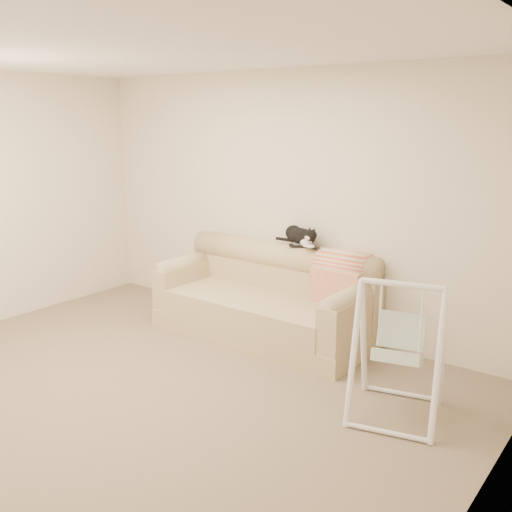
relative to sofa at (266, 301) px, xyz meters
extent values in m
plane|color=#776955|center=(-0.02, -1.62, -0.35)|extent=(5.00, 5.00, 0.00)
cube|color=beige|center=(-0.02, 0.38, 0.95)|extent=(5.00, 0.04, 2.60)
cube|color=beige|center=(2.48, -1.62, 0.95)|extent=(0.04, 4.00, 2.60)
cube|color=white|center=(-0.02, -1.62, 2.24)|extent=(5.00, 4.00, 0.02)
cube|color=tan|center=(0.00, -0.09, -0.26)|extent=(2.20, 0.90, 0.18)
cube|color=tan|center=(0.00, -0.20, -0.05)|extent=(1.80, 0.68, 0.24)
cube|color=tan|center=(0.00, 0.25, 0.08)|extent=(2.20, 0.22, 0.50)
cylinder|color=tan|center=(0.00, 0.25, 0.41)|extent=(2.16, 0.28, 0.28)
cube|color=tan|center=(-0.99, -0.09, 0.04)|extent=(0.20, 0.88, 0.42)
cylinder|color=tan|center=(-0.99, -0.09, 0.25)|extent=(0.18, 0.84, 0.18)
cube|color=tan|center=(0.99, -0.09, 0.04)|extent=(0.20, 0.88, 0.42)
cylinder|color=tan|center=(0.99, -0.09, 0.25)|extent=(0.18, 0.84, 0.18)
cube|color=black|center=(0.23, 0.22, 0.56)|extent=(0.19, 0.11, 0.02)
cube|color=gray|center=(0.23, 0.22, 0.57)|extent=(0.11, 0.07, 0.01)
cube|color=black|center=(0.41, 0.23, 0.56)|extent=(0.18, 0.09, 0.02)
ellipsoid|color=black|center=(0.23, 0.27, 0.65)|extent=(0.40, 0.27, 0.16)
ellipsoid|color=black|center=(0.11, 0.31, 0.66)|extent=(0.21, 0.20, 0.16)
ellipsoid|color=white|center=(0.32, 0.21, 0.61)|extent=(0.17, 0.13, 0.11)
ellipsoid|color=black|center=(0.40, 0.18, 0.69)|extent=(0.14, 0.15, 0.11)
ellipsoid|color=white|center=(0.39, 0.13, 0.67)|extent=(0.07, 0.07, 0.04)
sphere|color=#BF7272|center=(0.38, 0.11, 0.67)|extent=(0.01, 0.01, 0.01)
cone|color=black|center=(0.37, 0.20, 0.74)|extent=(0.05, 0.05, 0.05)
cone|color=black|center=(0.43, 0.18, 0.74)|extent=(0.07, 0.07, 0.05)
sphere|color=#A77021|center=(0.36, 0.14, 0.70)|extent=(0.02, 0.02, 0.02)
sphere|color=#A77021|center=(0.40, 0.13, 0.70)|extent=(0.02, 0.02, 0.02)
ellipsoid|color=white|center=(0.37, 0.16, 0.59)|extent=(0.09, 0.10, 0.03)
ellipsoid|color=white|center=(0.42, 0.14, 0.59)|extent=(0.09, 0.10, 0.03)
cylinder|color=black|center=(0.04, 0.26, 0.59)|extent=(0.21, 0.05, 0.03)
cylinder|color=#E75D37|center=(0.73, 0.25, 0.41)|extent=(0.50, 0.33, 0.33)
cube|color=#E75D37|center=(0.73, 0.08, 0.21)|extent=(0.50, 0.09, 0.42)
cylinder|color=white|center=(1.47, -0.96, 0.15)|extent=(0.13, 0.35, 1.01)
cylinder|color=white|center=(1.40, -0.66, 0.15)|extent=(0.13, 0.35, 1.01)
cylinder|color=white|center=(2.03, -0.82, 0.15)|extent=(0.13, 0.35, 1.01)
cylinder|color=white|center=(1.96, -0.52, 0.15)|extent=(0.13, 0.35, 1.01)
cylinder|color=white|center=(1.72, -0.74, 0.65)|extent=(0.57, 0.18, 0.04)
cylinder|color=white|center=(1.79, -1.04, -0.33)|extent=(0.57, 0.18, 0.04)
cylinder|color=white|center=(1.64, -0.44, -0.33)|extent=(0.57, 0.18, 0.04)
cube|color=white|center=(1.72, -0.77, 0.12)|extent=(0.40, 0.37, 0.19)
cube|color=white|center=(1.69, -0.64, 0.27)|extent=(0.36, 0.23, 0.27)
cylinder|color=white|center=(1.58, -0.77, 0.41)|extent=(0.02, 0.02, 0.48)
cylinder|color=white|center=(1.86, -0.70, 0.41)|extent=(0.02, 0.02, 0.48)
camera|label=1|loc=(3.20, -4.40, 1.78)|focal=40.00mm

